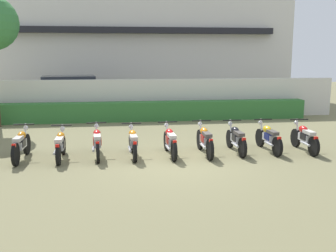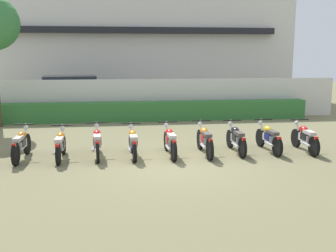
{
  "view_description": "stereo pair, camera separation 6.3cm",
  "coord_description": "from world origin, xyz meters",
  "px_view_note": "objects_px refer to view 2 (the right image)",
  "views": [
    {
      "loc": [
        -1.5,
        -10.42,
        3.0
      ],
      "look_at": [
        0.0,
        1.21,
        0.84
      ],
      "focal_mm": 41.59,
      "sensor_mm": 36.0,
      "label": 1
    },
    {
      "loc": [
        -1.44,
        -10.43,
        3.0
      ],
      "look_at": [
        0.0,
        1.21,
        0.84
      ],
      "focal_mm": 41.59,
      "sensor_mm": 36.0,
      "label": 2
    }
  ],
  "objects_px": {
    "motorcycle_in_row_1": "(61,145)",
    "motorcycle_in_row_7": "(269,137)",
    "motorcycle_in_row_2": "(97,142)",
    "motorcycle_in_row_4": "(170,141)",
    "parked_car": "(73,94)",
    "motorcycle_in_row_5": "(205,140)",
    "motorcycle_in_row_0": "(21,144)",
    "motorcycle_in_row_8": "(305,138)",
    "motorcycle_in_row_3": "(133,142)",
    "motorcycle_in_row_6": "(236,139)"
  },
  "relations": [
    {
      "from": "parked_car",
      "to": "motorcycle_in_row_6",
      "type": "xyz_separation_m",
      "value": [
        6.01,
        -9.7,
        -0.49
      ]
    },
    {
      "from": "motorcycle_in_row_3",
      "to": "motorcycle_in_row_4",
      "type": "height_order",
      "value": "motorcycle_in_row_4"
    },
    {
      "from": "motorcycle_in_row_1",
      "to": "motorcycle_in_row_8",
      "type": "height_order",
      "value": "motorcycle_in_row_8"
    },
    {
      "from": "parked_car",
      "to": "motorcycle_in_row_8",
      "type": "relative_size",
      "value": 2.59
    },
    {
      "from": "motorcycle_in_row_4",
      "to": "motorcycle_in_row_7",
      "type": "xyz_separation_m",
      "value": [
        3.13,
        0.13,
        -0.0
      ]
    },
    {
      "from": "motorcycle_in_row_4",
      "to": "motorcycle_in_row_8",
      "type": "bearing_deg",
      "value": -92.77
    },
    {
      "from": "motorcycle_in_row_0",
      "to": "motorcycle_in_row_7",
      "type": "distance_m",
      "value": 7.44
    },
    {
      "from": "motorcycle_in_row_2",
      "to": "motorcycle_in_row_5",
      "type": "distance_m",
      "value": 3.22
    },
    {
      "from": "motorcycle_in_row_2",
      "to": "motorcycle_in_row_7",
      "type": "height_order",
      "value": "motorcycle_in_row_2"
    },
    {
      "from": "motorcycle_in_row_3",
      "to": "motorcycle_in_row_5",
      "type": "height_order",
      "value": "motorcycle_in_row_5"
    },
    {
      "from": "motorcycle_in_row_1",
      "to": "motorcycle_in_row_7",
      "type": "xyz_separation_m",
      "value": [
        6.32,
        0.17,
        0.01
      ]
    },
    {
      "from": "motorcycle_in_row_2",
      "to": "motorcycle_in_row_4",
      "type": "height_order",
      "value": "motorcycle_in_row_2"
    },
    {
      "from": "motorcycle_in_row_3",
      "to": "motorcycle_in_row_6",
      "type": "bearing_deg",
      "value": -90.62
    },
    {
      "from": "motorcycle_in_row_1",
      "to": "motorcycle_in_row_5",
      "type": "relative_size",
      "value": 0.91
    },
    {
      "from": "motorcycle_in_row_6",
      "to": "motorcycle_in_row_8",
      "type": "xyz_separation_m",
      "value": [
        2.17,
        -0.13,
        0.0
      ]
    },
    {
      "from": "parked_car",
      "to": "motorcycle_in_row_6",
      "type": "distance_m",
      "value": 11.42
    },
    {
      "from": "motorcycle_in_row_5",
      "to": "motorcycle_in_row_8",
      "type": "height_order",
      "value": "motorcycle_in_row_5"
    },
    {
      "from": "motorcycle_in_row_7",
      "to": "motorcycle_in_row_0",
      "type": "bearing_deg",
      "value": 88.2
    },
    {
      "from": "parked_car",
      "to": "motorcycle_in_row_5",
      "type": "bearing_deg",
      "value": -70.8
    },
    {
      "from": "motorcycle_in_row_0",
      "to": "motorcycle_in_row_3",
      "type": "height_order",
      "value": "motorcycle_in_row_0"
    },
    {
      "from": "motorcycle_in_row_5",
      "to": "motorcycle_in_row_8",
      "type": "bearing_deg",
      "value": -90.89
    },
    {
      "from": "motorcycle_in_row_3",
      "to": "motorcycle_in_row_5",
      "type": "relative_size",
      "value": 0.91
    },
    {
      "from": "motorcycle_in_row_8",
      "to": "motorcycle_in_row_0",
      "type": "bearing_deg",
      "value": 89.7
    },
    {
      "from": "motorcycle_in_row_3",
      "to": "motorcycle_in_row_6",
      "type": "distance_m",
      "value": 3.18
    },
    {
      "from": "parked_car",
      "to": "motorcycle_in_row_4",
      "type": "xyz_separation_m",
      "value": [
        3.94,
        -9.8,
        -0.49
      ]
    },
    {
      "from": "motorcycle_in_row_4",
      "to": "motorcycle_in_row_5",
      "type": "xyz_separation_m",
      "value": [
        1.06,
        -0.0,
        0.01
      ]
    },
    {
      "from": "motorcycle_in_row_4",
      "to": "motorcycle_in_row_6",
      "type": "bearing_deg",
      "value": -89.43
    },
    {
      "from": "motorcycle_in_row_2",
      "to": "motorcycle_in_row_7",
      "type": "relative_size",
      "value": 1.02
    },
    {
      "from": "parked_car",
      "to": "motorcycle_in_row_5",
      "type": "xyz_separation_m",
      "value": [
        4.99,
        -9.81,
        -0.48
      ]
    },
    {
      "from": "motorcycle_in_row_0",
      "to": "motorcycle_in_row_4",
      "type": "relative_size",
      "value": 1.0
    },
    {
      "from": "motorcycle_in_row_1",
      "to": "motorcycle_in_row_7",
      "type": "distance_m",
      "value": 6.32
    },
    {
      "from": "motorcycle_in_row_6",
      "to": "motorcycle_in_row_7",
      "type": "relative_size",
      "value": 0.98
    },
    {
      "from": "motorcycle_in_row_0",
      "to": "motorcycle_in_row_8",
      "type": "bearing_deg",
      "value": -89.95
    },
    {
      "from": "motorcycle_in_row_2",
      "to": "motorcycle_in_row_3",
      "type": "height_order",
      "value": "motorcycle_in_row_2"
    },
    {
      "from": "motorcycle_in_row_0",
      "to": "motorcycle_in_row_6",
      "type": "relative_size",
      "value": 1.03
    },
    {
      "from": "motorcycle_in_row_7",
      "to": "motorcycle_in_row_8",
      "type": "height_order",
      "value": "motorcycle_in_row_8"
    },
    {
      "from": "motorcycle_in_row_0",
      "to": "motorcycle_in_row_1",
      "type": "relative_size",
      "value": 1.07
    },
    {
      "from": "motorcycle_in_row_3",
      "to": "motorcycle_in_row_7",
      "type": "relative_size",
      "value": 0.94
    },
    {
      "from": "motorcycle_in_row_6",
      "to": "motorcycle_in_row_7",
      "type": "xyz_separation_m",
      "value": [
        1.06,
        0.02,
        0.0
      ]
    },
    {
      "from": "motorcycle_in_row_4",
      "to": "motorcycle_in_row_5",
      "type": "relative_size",
      "value": 0.97
    },
    {
      "from": "motorcycle_in_row_2",
      "to": "motorcycle_in_row_5",
      "type": "height_order",
      "value": "motorcycle_in_row_5"
    },
    {
      "from": "motorcycle_in_row_0",
      "to": "motorcycle_in_row_2",
      "type": "xyz_separation_m",
      "value": [
        2.16,
        0.05,
        -0.01
      ]
    },
    {
      "from": "motorcycle_in_row_0",
      "to": "motorcycle_in_row_3",
      "type": "xyz_separation_m",
      "value": [
        3.2,
        -0.07,
        -0.01
      ]
    },
    {
      "from": "parked_car",
      "to": "motorcycle_in_row_1",
      "type": "xyz_separation_m",
      "value": [
        0.74,
        -9.84,
        -0.5
      ]
    },
    {
      "from": "motorcycle_in_row_1",
      "to": "motorcycle_in_row_5",
      "type": "xyz_separation_m",
      "value": [
        4.25,
        0.03,
        0.02
      ]
    },
    {
      "from": "motorcycle_in_row_6",
      "to": "motorcycle_in_row_8",
      "type": "relative_size",
      "value": 1.02
    },
    {
      "from": "motorcycle_in_row_2",
      "to": "motorcycle_in_row_6",
      "type": "xyz_separation_m",
      "value": [
        4.23,
        -0.02,
        -0.01
      ]
    },
    {
      "from": "motorcycle_in_row_1",
      "to": "motorcycle_in_row_8",
      "type": "relative_size",
      "value": 0.98
    },
    {
      "from": "motorcycle_in_row_8",
      "to": "motorcycle_in_row_3",
      "type": "bearing_deg",
      "value": 90.0
    },
    {
      "from": "motorcycle_in_row_4",
      "to": "motorcycle_in_row_8",
      "type": "xyz_separation_m",
      "value": [
        4.24,
        -0.03,
        -0.0
      ]
    }
  ]
}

